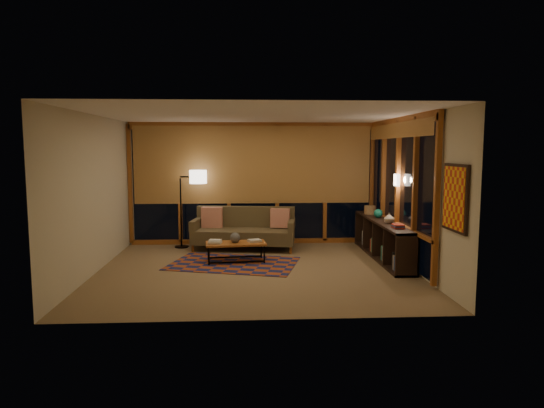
{
  "coord_description": "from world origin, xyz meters",
  "views": [
    {
      "loc": [
        -0.17,
        -8.33,
        2.12
      ],
      "look_at": [
        0.31,
        0.43,
        1.12
      ],
      "focal_mm": 32.0,
      "sensor_mm": 36.0,
      "label": 1
    }
  ],
  "objects": [
    {
      "name": "sofa",
      "position": [
        -0.21,
        1.78,
        0.43
      ],
      "size": [
        2.22,
        1.15,
        0.87
      ],
      "primitive_type": null,
      "rotation": [
        0.0,
        0.0,
        -0.14
      ],
      "color": "brown",
      "rests_on": "floor"
    },
    {
      "name": "floor_lamp",
      "position": [
        -1.56,
        2.08,
        0.84
      ],
      "size": [
        0.6,
        0.43,
        1.68
      ],
      "primitive_type": null,
      "rotation": [
        0.0,
        0.0,
        -0.13
      ],
      "color": "black",
      "rests_on": "floor"
    },
    {
      "name": "window_wall_back",
      "position": [
        0.0,
        2.43,
        1.35
      ],
      "size": [
        5.3,
        0.16,
        2.6
      ],
      "primitive_type": null,
      "color": "#B45E23",
      "rests_on": "walls"
    },
    {
      "name": "pillow_right",
      "position": [
        0.56,
        1.83,
        0.64
      ],
      "size": [
        0.42,
        0.23,
        0.4
      ],
      "primitive_type": null,
      "rotation": [
        0.0,
        0.0,
        -0.24
      ],
      "color": "#B31D1D",
      "rests_on": "sofa"
    },
    {
      "name": "vase",
      "position": [
        2.49,
        0.42,
        0.84
      ],
      "size": [
        0.21,
        0.21,
        0.2
      ],
      "primitive_type": "imported",
      "rotation": [
        0.0,
        0.0,
        -0.09
      ],
      "color": "tan",
      "rests_on": "bookshelf"
    },
    {
      "name": "teal_bowl",
      "position": [
        2.49,
        1.16,
        0.83
      ],
      "size": [
        0.22,
        0.22,
        0.18
      ],
      "primitive_type": "sphere",
      "rotation": [
        0.0,
        0.0,
        -0.27
      ],
      "color": "#167562",
      "rests_on": "bookshelf"
    },
    {
      "name": "coffee_table",
      "position": [
        -0.36,
        0.65,
        0.19
      ],
      "size": [
        1.16,
        0.62,
        0.37
      ],
      "primitive_type": null,
      "rotation": [
        0.0,
        0.0,
        0.1
      ],
      "color": "#B45E23",
      "rests_on": "floor"
    },
    {
      "name": "wall_sconce",
      "position": [
        2.62,
        0.45,
        1.55
      ],
      "size": [
        0.12,
        0.18,
        0.22
      ],
      "primitive_type": null,
      "color": "#F2E2CC",
      "rests_on": "walls"
    },
    {
      "name": "bookshelf",
      "position": [
        2.49,
        0.83,
        0.37
      ],
      "size": [
        0.4,
        2.97,
        0.74
      ],
      "primitive_type": null,
      "color": "#32201B",
      "rests_on": "floor"
    },
    {
      "name": "shelf_book_stack",
      "position": [
        2.49,
        -0.11,
        0.77
      ],
      "size": [
        0.17,
        0.23,
        0.06
      ],
      "primitive_type": null,
      "rotation": [
        0.0,
        0.0,
        0.11
      ],
      "color": "silver",
      "rests_on": "bookshelf"
    },
    {
      "name": "window_wall_right",
      "position": [
        2.68,
        0.6,
        1.35
      ],
      "size": [
        0.16,
        3.7,
        2.6
      ],
      "primitive_type": null,
      "color": "#B45E23",
      "rests_on": "walls"
    },
    {
      "name": "floor",
      "position": [
        0.0,
        0.0,
        0.0
      ],
      "size": [
        5.5,
        5.0,
        0.01
      ],
      "primitive_type": "cube",
      "color": "#94744F",
      "rests_on": "ground"
    },
    {
      "name": "basket",
      "position": [
        2.47,
        1.73,
        0.83
      ],
      "size": [
        0.28,
        0.28,
        0.18
      ],
      "primitive_type": "cylinder",
      "rotation": [
        0.0,
        0.0,
        0.22
      ],
      "color": "#987B4B",
      "rests_on": "bookshelf"
    },
    {
      "name": "book_stack_a",
      "position": [
        -0.74,
        0.57,
        0.41
      ],
      "size": [
        0.26,
        0.22,
        0.07
      ],
      "primitive_type": null,
      "rotation": [
        0.0,
        0.0,
        -0.15
      ],
      "color": "silver",
      "rests_on": "coffee_table"
    },
    {
      "name": "wall_art",
      "position": [
        2.71,
        -1.85,
        1.45
      ],
      "size": [
        0.06,
        0.74,
        0.94
      ],
      "primitive_type": null,
      "color": "red",
      "rests_on": "walls"
    },
    {
      "name": "book_stack_b",
      "position": [
        -0.0,
        0.69,
        0.4
      ],
      "size": [
        0.29,
        0.26,
        0.05
      ],
      "primitive_type": null,
      "rotation": [
        0.0,
        0.0,
        0.36
      ],
      "color": "silver",
      "rests_on": "coffee_table"
    },
    {
      "name": "pillow_left",
      "position": [
        -0.89,
        2.02,
        0.66
      ],
      "size": [
        0.46,
        0.21,
        0.44
      ],
      "primitive_type": null,
      "rotation": [
        0.0,
        0.0,
        -0.14
      ],
      "color": "#B31D1D",
      "rests_on": "sofa"
    },
    {
      "name": "area_rug",
      "position": [
        -0.4,
        0.5,
        0.01
      ],
      "size": [
        2.59,
        2.06,
        0.01
      ],
      "primitive_type": "cube",
      "rotation": [
        0.0,
        0.0,
        -0.26
      ],
      "color": "#8E3C18",
      "rests_on": "floor"
    },
    {
      "name": "walls",
      "position": [
        0.0,
        0.0,
        1.35
      ],
      "size": [
        5.51,
        5.01,
        2.7
      ],
      "color": "beige",
      "rests_on": "floor"
    },
    {
      "name": "ceiling",
      "position": [
        0.0,
        0.0,
        2.7
      ],
      "size": [
        5.5,
        5.0,
        0.01
      ],
      "primitive_type": "cube",
      "color": "white",
      "rests_on": "walls"
    },
    {
      "name": "ceramic_pot",
      "position": [
        -0.37,
        0.64,
        0.47
      ],
      "size": [
        0.22,
        0.22,
        0.2
      ],
      "primitive_type": "sphere",
      "rotation": [
        0.0,
        0.0,
        -0.12
      ],
      "color": "black",
      "rests_on": "coffee_table"
    }
  ]
}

